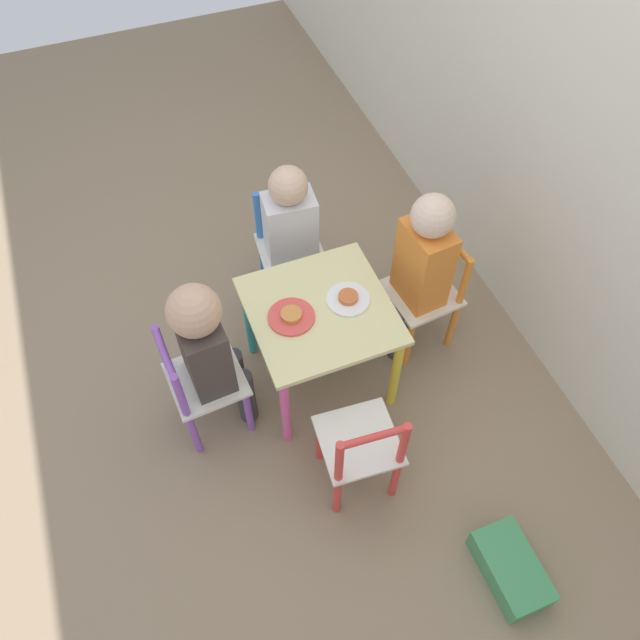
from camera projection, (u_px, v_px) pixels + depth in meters
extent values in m
plane|color=#8C755B|center=(320.00, 375.00, 2.58)|extent=(6.00, 6.00, 0.00)
cube|color=beige|center=(627.00, 27.00, 1.73)|extent=(6.00, 0.06, 2.60)
cube|color=beige|center=(320.00, 311.00, 2.23)|extent=(0.50, 0.50, 0.02)
cylinder|color=teal|center=(249.00, 320.00, 2.48)|extent=(0.04, 0.04, 0.43)
cylinder|color=#E5599E|center=(286.00, 411.00, 2.24)|extent=(0.04, 0.04, 0.43)
cylinder|color=green|center=(350.00, 289.00, 2.58)|extent=(0.04, 0.04, 0.43)
cylinder|color=yellow|center=(396.00, 373.00, 2.34)|extent=(0.04, 0.04, 0.43)
cube|color=silver|center=(421.00, 293.00, 2.47)|extent=(0.28, 0.28, 0.02)
cylinder|color=orange|center=(382.00, 306.00, 2.62)|extent=(0.03, 0.03, 0.28)
cylinder|color=orange|center=(409.00, 343.00, 2.51)|extent=(0.03, 0.03, 0.28)
cylinder|color=orange|center=(425.00, 289.00, 2.68)|extent=(0.03, 0.03, 0.28)
cylinder|color=orange|center=(452.00, 324.00, 2.56)|extent=(0.03, 0.03, 0.28)
cylinder|color=orange|center=(434.00, 246.00, 2.46)|extent=(0.03, 0.03, 0.26)
cylinder|color=orange|center=(465.00, 283.00, 2.35)|extent=(0.03, 0.03, 0.26)
cylinder|color=orange|center=(454.00, 243.00, 2.31)|extent=(0.21, 0.04, 0.02)
cube|color=silver|center=(206.00, 379.00, 2.24)|extent=(0.28, 0.28, 0.02)
cylinder|color=#8E51BC|center=(248.00, 411.00, 2.33)|extent=(0.03, 0.03, 0.28)
cylinder|color=#8E51BC|center=(229.00, 367.00, 2.44)|extent=(0.03, 0.03, 0.28)
cylinder|color=#8E51BC|center=(194.00, 433.00, 2.27)|extent=(0.03, 0.03, 0.28)
cylinder|color=#8E51BC|center=(177.00, 387.00, 2.39)|extent=(0.03, 0.03, 0.28)
cylinder|color=#8E51BC|center=(181.00, 397.00, 2.06)|extent=(0.03, 0.03, 0.26)
cylinder|color=#8E51BC|center=(162.00, 349.00, 2.17)|extent=(0.03, 0.03, 0.26)
cylinder|color=#8E51BC|center=(165.00, 353.00, 2.02)|extent=(0.21, 0.04, 0.02)
cube|color=silver|center=(291.00, 250.00, 2.61)|extent=(0.28, 0.28, 0.02)
cylinder|color=#387AD1|center=(274.00, 296.00, 2.65)|extent=(0.03, 0.03, 0.28)
cylinder|color=#387AD1|center=(322.00, 286.00, 2.68)|extent=(0.03, 0.03, 0.28)
cylinder|color=#387AD1|center=(263.00, 261.00, 2.77)|extent=(0.03, 0.03, 0.28)
cylinder|color=#387AD1|center=(309.00, 251.00, 2.81)|extent=(0.03, 0.03, 0.28)
cylinder|color=#387AD1|center=(258.00, 217.00, 2.56)|extent=(0.03, 0.03, 0.26)
cylinder|color=#387AD1|center=(308.00, 207.00, 2.59)|extent=(0.03, 0.03, 0.26)
cylinder|color=#387AD1|center=(282.00, 191.00, 2.48)|extent=(0.04, 0.21, 0.02)
cube|color=silver|center=(359.00, 440.00, 2.09)|extent=(0.28, 0.28, 0.02)
cylinder|color=#DB3D38|center=(375.00, 425.00, 2.29)|extent=(0.03, 0.03, 0.28)
cylinder|color=#DB3D38|center=(320.00, 440.00, 2.25)|extent=(0.03, 0.03, 0.28)
cylinder|color=#DB3D38|center=(395.00, 478.00, 2.17)|extent=(0.03, 0.03, 0.28)
cylinder|color=#DB3D38|center=(337.00, 495.00, 2.13)|extent=(0.03, 0.03, 0.28)
cylinder|color=#DB3D38|center=(403.00, 444.00, 1.96)|extent=(0.03, 0.03, 0.26)
cylinder|color=#DB3D38|center=(339.00, 463.00, 1.92)|extent=(0.03, 0.03, 0.26)
cylinder|color=#DB3D38|center=(374.00, 437.00, 1.85)|extent=(0.04, 0.21, 0.02)
cylinder|color=#38383D|center=(386.00, 316.00, 2.58)|extent=(0.07, 0.07, 0.29)
cylinder|color=#38383D|center=(399.00, 333.00, 2.53)|extent=(0.07, 0.07, 0.29)
cube|color=orange|center=(423.00, 264.00, 2.32)|extent=(0.21, 0.16, 0.36)
sphere|color=beige|center=(433.00, 216.00, 2.12)|extent=(0.16, 0.16, 0.16)
cylinder|color=#38383D|center=(246.00, 397.00, 2.35)|extent=(0.07, 0.07, 0.29)
cylinder|color=#38383D|center=(237.00, 376.00, 2.41)|extent=(0.07, 0.07, 0.29)
cube|color=#423833|center=(205.00, 352.00, 2.11)|extent=(0.21, 0.15, 0.31)
sphere|color=tan|center=(194.00, 311.00, 1.93)|extent=(0.18, 0.18, 0.18)
cylinder|color=#4C608E|center=(287.00, 295.00, 2.65)|extent=(0.07, 0.07, 0.29)
cylinder|color=#4C608E|center=(310.00, 290.00, 2.66)|extent=(0.07, 0.07, 0.29)
cube|color=silver|center=(290.00, 227.00, 2.47)|extent=(0.16, 0.21, 0.30)
sphere|color=#DBB293|center=(288.00, 186.00, 2.30)|extent=(0.15, 0.15, 0.15)
cylinder|color=white|center=(348.00, 299.00, 2.24)|extent=(0.16, 0.16, 0.01)
cylinder|color=#CC6633|center=(348.00, 297.00, 2.23)|extent=(0.07, 0.07, 0.02)
cylinder|color=#E54C47|center=(291.00, 317.00, 2.19)|extent=(0.17, 0.17, 0.01)
cylinder|color=#D6843D|center=(291.00, 314.00, 2.18)|extent=(0.08, 0.08, 0.02)
cube|color=#3D8E56|center=(511.00, 569.00, 2.07)|extent=(0.29, 0.16, 0.10)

